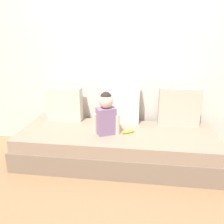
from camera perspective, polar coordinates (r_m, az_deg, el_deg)
The scene contains 8 objects.
ground_plane at distance 3.03m, azimuth 1.17°, elevation -11.77°, with size 12.00×12.00×0.00m, color #93704C.
back_wall at distance 3.21m, azimuth 2.51°, elevation 12.35°, with size 5.64×0.10×2.37m, color silver.
couch at distance 2.94m, azimuth 1.20°, elevation -8.46°, with size 2.44×0.88×0.40m.
throw_pillow_left at distance 3.25m, azimuth -11.40°, elevation 1.97°, with size 0.47×0.16×0.45m, color beige.
throw_pillow_center at distance 3.08m, azimuth 1.98°, elevation 2.51°, with size 0.50×0.16×0.57m, color silver.
throw_pillow_right at distance 3.11m, azimuth 15.97°, elevation 1.22°, with size 0.51×0.16×0.49m, color #C1B29E.
toddler at distance 2.71m, azimuth -1.48°, elevation -0.27°, with size 0.32×0.23×0.51m.
banana at distance 2.81m, azimuth 3.91°, elevation -4.77°, with size 0.17×0.04×0.04m, color yellow.
Camera 1 is at (0.29, -2.60, 1.52)m, focal length 37.64 mm.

